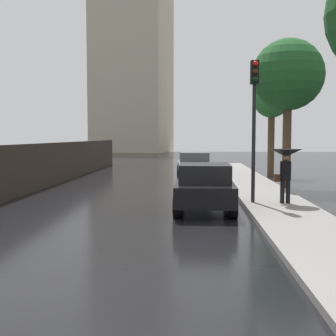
{
  "coord_description": "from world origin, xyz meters",
  "views": [
    {
      "loc": [
        2.33,
        -5.61,
        2.3
      ],
      "look_at": [
        1.73,
        5.31,
        1.51
      ],
      "focal_mm": 47.05,
      "sensor_mm": 36.0,
      "label": 1
    }
  ],
  "objects_px": {
    "street_tree_mid": "(288,76)",
    "car_grey_near_kerb": "(194,165)",
    "traffic_light": "(254,105)",
    "pedestrian_with_umbrella_near": "(286,160)",
    "street_tree_far": "(272,102)",
    "car_black_mid_road": "(205,186)"
  },
  "relations": [
    {
      "from": "car_black_mid_road",
      "to": "street_tree_mid",
      "type": "height_order",
      "value": "street_tree_mid"
    },
    {
      "from": "car_black_mid_road",
      "to": "street_tree_far",
      "type": "distance_m",
      "value": 12.89
    },
    {
      "from": "car_grey_near_kerb",
      "to": "street_tree_mid",
      "type": "distance_m",
      "value": 6.96
    },
    {
      "from": "street_tree_far",
      "to": "car_black_mid_road",
      "type": "bearing_deg",
      "value": -109.23
    },
    {
      "from": "traffic_light",
      "to": "street_tree_mid",
      "type": "bearing_deg",
      "value": 67.91
    },
    {
      "from": "street_tree_mid",
      "to": "car_black_mid_road",
      "type": "bearing_deg",
      "value": -121.45
    },
    {
      "from": "street_tree_far",
      "to": "pedestrian_with_umbrella_near",
      "type": "bearing_deg",
      "value": -97.61
    },
    {
      "from": "car_grey_near_kerb",
      "to": "street_tree_mid",
      "type": "xyz_separation_m",
      "value": [
        4.11,
        -3.73,
        4.2
      ]
    },
    {
      "from": "traffic_light",
      "to": "street_tree_mid",
      "type": "relative_size",
      "value": 0.7
    },
    {
      "from": "street_tree_mid",
      "to": "street_tree_far",
      "type": "xyz_separation_m",
      "value": [
        0.27,
        5.48,
        -0.73
      ]
    },
    {
      "from": "pedestrian_with_umbrella_near",
      "to": "street_tree_mid",
      "type": "xyz_separation_m",
      "value": [
        1.21,
        5.61,
        3.41
      ]
    },
    {
      "from": "car_black_mid_road",
      "to": "pedestrian_with_umbrella_near",
      "type": "distance_m",
      "value": 2.8
    },
    {
      "from": "car_black_mid_road",
      "to": "traffic_light",
      "type": "height_order",
      "value": "traffic_light"
    },
    {
      "from": "pedestrian_with_umbrella_near",
      "to": "car_black_mid_road",
      "type": "bearing_deg",
      "value": 19.97
    },
    {
      "from": "pedestrian_with_umbrella_near",
      "to": "traffic_light",
      "type": "height_order",
      "value": "traffic_light"
    },
    {
      "from": "car_grey_near_kerb",
      "to": "traffic_light",
      "type": "distance_m",
      "value": 9.7
    },
    {
      "from": "car_grey_near_kerb",
      "to": "street_tree_far",
      "type": "xyz_separation_m",
      "value": [
        4.39,
        1.76,
        3.47
      ]
    },
    {
      "from": "car_grey_near_kerb",
      "to": "car_black_mid_road",
      "type": "bearing_deg",
      "value": -91.14
    },
    {
      "from": "car_black_mid_road",
      "to": "street_tree_far",
      "type": "bearing_deg",
      "value": 71.51
    },
    {
      "from": "street_tree_mid",
      "to": "car_grey_near_kerb",
      "type": "bearing_deg",
      "value": 137.82
    },
    {
      "from": "car_grey_near_kerb",
      "to": "street_tree_far",
      "type": "height_order",
      "value": "street_tree_far"
    },
    {
      "from": "car_grey_near_kerb",
      "to": "pedestrian_with_umbrella_near",
      "type": "relative_size",
      "value": 2.55
    }
  ]
}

